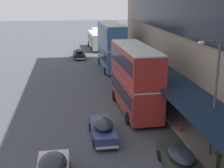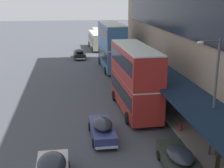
# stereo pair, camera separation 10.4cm
# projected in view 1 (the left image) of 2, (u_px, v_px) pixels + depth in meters

# --- Properties ---
(transit_bus_kerbside_front) EXTENTS (2.97, 9.84, 6.44)m
(transit_bus_kerbside_front) POSITION_uv_depth(u_px,v_px,m) (111.00, 45.00, 43.47)
(transit_bus_kerbside_front) COLOR teal
(transit_bus_kerbside_front) RESTS_ON ground
(transit_bus_kerbside_rear) EXTENTS (2.99, 9.92, 3.14)m
(transit_bus_kerbside_rear) POSITION_uv_depth(u_px,v_px,m) (97.00, 39.00, 60.41)
(transit_bus_kerbside_rear) COLOR beige
(transit_bus_kerbside_rear) RESTS_ON ground
(transit_bus_kerbside_far) EXTENTS (3.08, 9.34, 5.90)m
(transit_bus_kerbside_far) POSITION_uv_depth(u_px,v_px,m) (135.00, 77.00, 27.59)
(transit_bus_kerbside_far) COLOR #A92924
(transit_bus_kerbside_far) RESTS_ON ground
(sedan_oncoming_rear) EXTENTS (1.93, 4.87, 1.54)m
(sedan_oncoming_rear) POSITION_uv_depth(u_px,v_px,m) (179.00, 160.00, 18.43)
(sedan_oncoming_rear) COLOR #282F26
(sedan_oncoming_rear) RESTS_ON ground
(sedan_trailing_mid) EXTENTS (1.81, 4.73, 1.51)m
(sedan_trailing_mid) POSITION_uv_depth(u_px,v_px,m) (103.00, 129.00, 22.80)
(sedan_trailing_mid) COLOR navy
(sedan_trailing_mid) RESTS_ON ground
(sedan_second_near) EXTENTS (1.92, 4.84, 1.61)m
(sedan_second_near) POSITION_uv_depth(u_px,v_px,m) (79.00, 54.00, 51.49)
(sedan_second_near) COLOR black
(sedan_second_near) RESTS_ON ground
(pedestrian_at_kerb) EXTENTS (0.33, 0.61, 1.86)m
(pedestrian_at_kerb) POSITION_uv_depth(u_px,v_px,m) (219.00, 153.00, 18.44)
(pedestrian_at_kerb) COLOR black
(pedestrian_at_kerb) RESTS_ON sidewalk_kerb
(street_lamp) EXTENTS (1.50, 0.28, 7.54)m
(street_lamp) POSITION_uv_depth(u_px,v_px,m) (213.00, 91.00, 19.18)
(street_lamp) COLOR #4C4C51
(street_lamp) RESTS_ON sidewalk_kerb
(fire_hydrant) EXTENTS (0.20, 0.40, 0.70)m
(fire_hydrant) POSITION_uv_depth(u_px,v_px,m) (181.00, 127.00, 23.82)
(fire_hydrant) COLOR red
(fire_hydrant) RESTS_ON sidewalk_kerb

